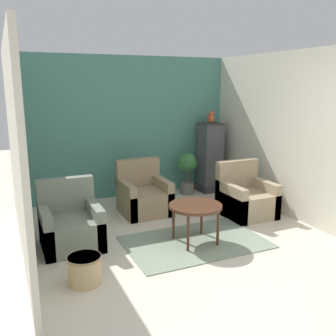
% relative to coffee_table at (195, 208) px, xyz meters
% --- Properties ---
extents(ground_plane, '(20.00, 20.00, 0.00)m').
position_rel_coffee_table_xyz_m(ground_plane, '(-0.11, -1.18, -0.48)').
color(ground_plane, beige).
rests_on(ground_plane, ground).
extents(wall_back_accent, '(4.06, 0.06, 2.58)m').
position_rel_coffee_table_xyz_m(wall_back_accent, '(-0.11, 2.49, 0.81)').
color(wall_back_accent, '#4C897A').
rests_on(wall_back_accent, ground_plane).
extents(wall_left, '(0.06, 3.63, 2.58)m').
position_rel_coffee_table_xyz_m(wall_left, '(-2.11, 0.64, 0.81)').
color(wall_left, beige).
rests_on(wall_left, ground_plane).
extents(wall_right, '(0.06, 3.63, 2.58)m').
position_rel_coffee_table_xyz_m(wall_right, '(1.89, 0.64, 0.81)').
color(wall_right, beige).
rests_on(wall_right, ground_plane).
extents(area_rug, '(1.85, 1.20, 0.01)m').
position_rel_coffee_table_xyz_m(area_rug, '(0.00, -0.00, -0.47)').
color(area_rug, gray).
rests_on(area_rug, ground_plane).
extents(coffee_table, '(0.70, 0.70, 0.53)m').
position_rel_coffee_table_xyz_m(coffee_table, '(0.00, 0.00, 0.00)').
color(coffee_table, '#472819').
rests_on(coffee_table, ground_plane).
extents(armchair_left, '(0.74, 0.76, 0.86)m').
position_rel_coffee_table_xyz_m(armchair_left, '(-1.53, 0.58, -0.21)').
color(armchair_left, slate).
rests_on(armchair_left, ground_plane).
extents(armchair_right, '(0.74, 0.76, 0.86)m').
position_rel_coffee_table_xyz_m(armchair_right, '(1.25, 0.62, -0.21)').
color(armchair_right, '#9E896B').
rests_on(armchair_right, ground_plane).
extents(armchair_middle, '(0.74, 0.76, 0.86)m').
position_rel_coffee_table_xyz_m(armchair_middle, '(-0.20, 1.41, -0.21)').
color(armchair_middle, '#8E7A5B').
rests_on(armchair_middle, ground_plane).
extents(birdcage, '(0.46, 0.46, 1.34)m').
position_rel_coffee_table_xyz_m(birdcage, '(1.46, 2.11, 0.17)').
color(birdcage, '#353539').
rests_on(birdcage, ground_plane).
extents(parrot, '(0.11, 0.20, 0.24)m').
position_rel_coffee_table_xyz_m(parrot, '(1.46, 2.12, 0.97)').
color(parrot, '#D14C2D').
rests_on(parrot, birdcage).
extents(potted_plant, '(0.38, 0.35, 0.80)m').
position_rel_coffee_table_xyz_m(potted_plant, '(0.94, 2.08, 0.03)').
color(potted_plant, '#66605B').
rests_on(potted_plant, ground_plane).
extents(wicker_basket, '(0.36, 0.36, 0.31)m').
position_rel_coffee_table_xyz_m(wicker_basket, '(-1.57, -0.46, -0.31)').
color(wicker_basket, tan).
rests_on(wicker_basket, ground_plane).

